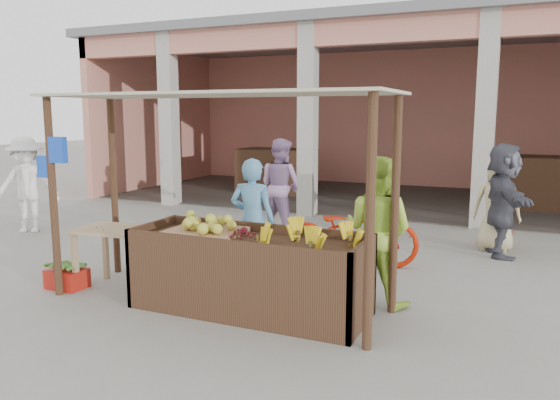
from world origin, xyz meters
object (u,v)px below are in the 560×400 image
at_px(fruit_stall, 249,276).
at_px(red_crate, 67,278).
at_px(side_table, 117,239).
at_px(motorcycle, 350,231).
at_px(vendor_green, 378,227).
at_px(vendor_blue, 252,217).

relative_size(fruit_stall, red_crate, 5.59).
xyz_separation_m(side_table, motorcycle, (2.35, 2.10, -0.11)).
distance_m(red_crate, motorcycle, 3.79).
bearing_deg(side_table, vendor_green, 9.15).
distance_m(fruit_stall, side_table, 1.85).
xyz_separation_m(red_crate, vendor_blue, (2.01, 1.17, 0.74)).
bearing_deg(red_crate, motorcycle, 38.54).
distance_m(vendor_green, motorcycle, 1.50).
relative_size(side_table, motorcycle, 0.50).
height_order(vendor_blue, motorcycle, vendor_blue).
bearing_deg(vendor_green, red_crate, 30.32).
bearing_deg(motorcycle, vendor_blue, 118.41).
height_order(fruit_stall, motorcycle, motorcycle).
xyz_separation_m(side_table, red_crate, (-0.62, -0.23, -0.52)).
relative_size(vendor_green, motorcycle, 0.88).
relative_size(side_table, red_crate, 2.19).
xyz_separation_m(fruit_stall, vendor_green, (1.22, 0.84, 0.49)).
xyz_separation_m(vendor_green, motorcycle, (-0.70, 1.27, -0.37)).
height_order(side_table, vendor_blue, vendor_blue).
bearing_deg(motorcycle, red_crate, 106.24).
height_order(red_crate, vendor_blue, vendor_blue).
xyz_separation_m(side_table, vendor_green, (3.05, 0.83, 0.25)).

